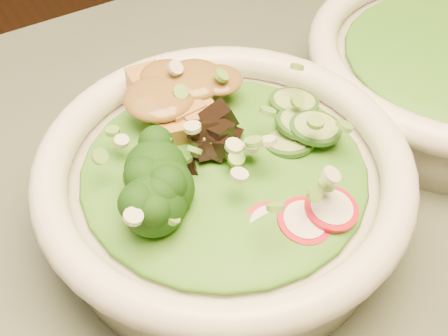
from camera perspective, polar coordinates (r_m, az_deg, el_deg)
dining_table at (r=0.56m, az=13.93°, el=-13.30°), size 1.20×0.80×0.75m
salad_bowl at (r=0.43m, az=0.00°, el=-1.75°), size 0.26×0.26×0.07m
lettuce_bed at (r=0.42m, az=0.00°, el=0.09°), size 0.20×0.20×0.02m
broccoli_florets at (r=0.39m, az=-7.07°, el=-2.29°), size 0.08×0.07×0.04m
radish_slices at (r=0.39m, az=5.84°, el=-4.97°), size 0.11×0.05×0.02m
cucumber_slices at (r=0.44m, az=6.76°, el=4.42°), size 0.07×0.07×0.03m
mushroom_heap at (r=0.42m, az=-0.93°, el=2.29°), size 0.07×0.07×0.04m
tofu_cubes at (r=0.45m, az=-4.32°, el=5.74°), size 0.09×0.07×0.03m
peanut_sauce at (r=0.44m, az=-4.41°, el=6.96°), size 0.07×0.05×0.02m
scallion_garnish at (r=0.40m, az=0.00°, el=2.31°), size 0.18×0.18×0.02m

